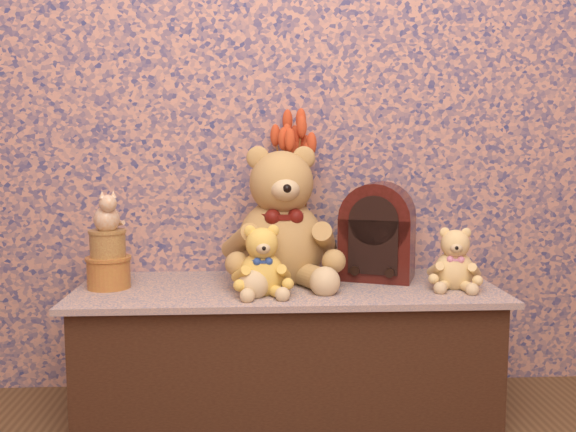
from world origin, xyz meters
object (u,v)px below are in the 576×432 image
cathedral_radio (378,231)px  teddy_small (455,256)px  teddy_medium (262,257)px  ceramic_vase (295,251)px  biscuit_tin_lower (109,273)px  teddy_large (281,210)px  cat_figurine (107,210)px

cathedral_radio → teddy_small: bearing=-13.7°
teddy_medium → ceramic_vase: (0.12, 0.27, -0.03)m
cathedral_radio → biscuit_tin_lower: 0.92m
teddy_small → cathedral_radio: size_ratio=0.64×
ceramic_vase → teddy_large: bearing=-119.1°
teddy_small → cathedral_radio: bearing=158.9°
teddy_medium → cathedral_radio: 0.46m
cathedral_radio → ceramic_vase: cathedral_radio is taller
teddy_large → cathedral_radio: size_ratio=1.47×
teddy_small → ceramic_vase: (-0.51, 0.23, -0.02)m
teddy_large → teddy_small: teddy_large is taller
teddy_medium → ceramic_vase: teddy_medium is taller
teddy_medium → cat_figurine: size_ratio=1.75×
teddy_large → biscuit_tin_lower: size_ratio=3.58×
biscuit_tin_lower → cat_figurine: size_ratio=1.03×
ceramic_vase → biscuit_tin_lower: (-0.62, -0.17, -0.04)m
teddy_medium → cathedral_radio: (0.41, 0.20, 0.05)m
cat_figurine → cathedral_radio: bearing=-16.8°
teddy_large → teddy_small: 0.59m
teddy_large → teddy_small: bearing=-18.2°
teddy_small → biscuit_tin_lower: 1.13m
cathedral_radio → cat_figurine: (-0.91, -0.10, 0.09)m
cat_figurine → ceramic_vase: bearing=-7.7°
teddy_medium → biscuit_tin_lower: (-0.50, 0.10, -0.07)m
teddy_medium → biscuit_tin_lower: teddy_medium is taller
teddy_medium → teddy_small: teddy_medium is taller
teddy_small → teddy_large: bearing=-179.6°
teddy_small → cathedral_radio: (-0.22, 0.15, 0.06)m
ceramic_vase → biscuit_tin_lower: bearing=-164.9°
teddy_large → ceramic_vase: teddy_large is taller
ceramic_vase → cat_figurine: (-0.62, -0.17, 0.17)m
cathedral_radio → biscuit_tin_lower: bearing=-153.3°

